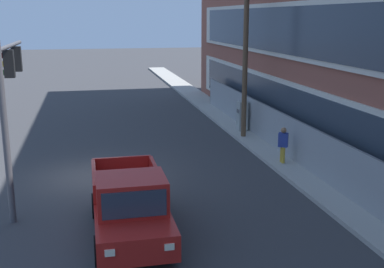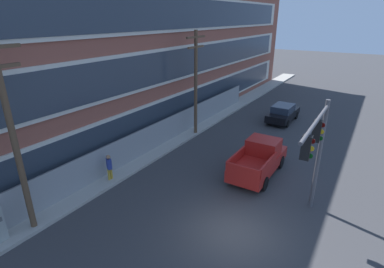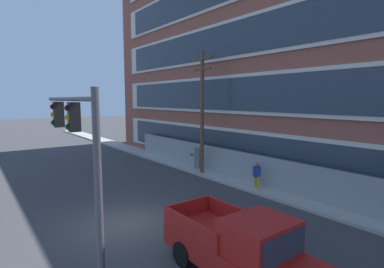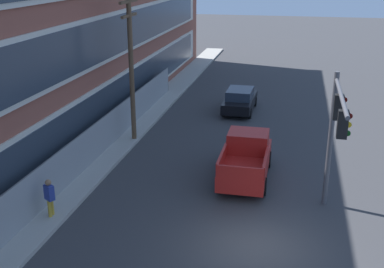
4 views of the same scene
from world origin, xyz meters
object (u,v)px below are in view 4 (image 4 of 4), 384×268
object	(u,v)px
sedan_black	(240,100)
pedestrian_near_cabinet	(50,197)
utility_pole_midblock	(131,62)
pickup_truck_red	(246,158)
traffic_signal_mast	(336,125)

from	to	relation	value
sedan_black	pedestrian_near_cabinet	distance (m)	16.87
sedan_black	utility_pole_midblock	distance (m)	9.38
pickup_truck_red	pedestrian_near_cabinet	bearing A→B (deg)	128.35
pedestrian_near_cabinet	traffic_signal_mast	bearing A→B (deg)	-78.48
pickup_truck_red	pedestrian_near_cabinet	world-z (taller)	pickup_truck_red
traffic_signal_mast	pedestrian_near_cabinet	size ratio (longest dim) A/B	3.29
traffic_signal_mast	sedan_black	world-z (taller)	traffic_signal_mast
pedestrian_near_cabinet	pickup_truck_red	bearing A→B (deg)	-51.65
traffic_signal_mast	utility_pole_midblock	distance (m)	12.24
traffic_signal_mast	sedan_black	distance (m)	15.08
traffic_signal_mast	sedan_black	size ratio (longest dim) A/B	1.21
traffic_signal_mast	pedestrian_near_cabinet	world-z (taller)	traffic_signal_mast
traffic_signal_mast	pickup_truck_red	world-z (taller)	traffic_signal_mast
utility_pole_midblock	pickup_truck_red	bearing A→B (deg)	-117.96
traffic_signal_mast	pickup_truck_red	distance (m)	5.68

